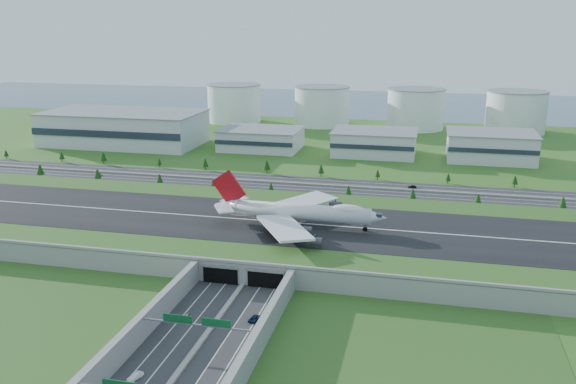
% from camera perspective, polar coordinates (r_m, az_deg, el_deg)
% --- Properties ---
extents(ground, '(1200.00, 1200.00, 0.00)m').
position_cam_1_polar(ground, '(269.86, -1.07, -4.44)').
color(ground, '#245A1C').
rests_on(ground, ground).
extents(airfield_deck, '(520.00, 100.00, 9.20)m').
position_cam_1_polar(airfield_deck, '(268.39, -1.08, -3.62)').
color(airfield_deck, gray).
rests_on(airfield_deck, ground).
extents(underpass_road, '(38.80, 120.40, 8.00)m').
position_cam_1_polar(underpass_road, '(182.31, -8.97, -13.86)').
color(underpass_road, '#28282B').
rests_on(underpass_road, ground).
extents(sign_gantry_near, '(38.70, 0.70, 9.80)m').
position_cam_1_polar(sign_gantry_near, '(184.17, -8.50, -12.27)').
color(sign_gantry_near, gray).
rests_on(sign_gantry_near, ground).
extents(north_expressway, '(560.00, 36.00, 0.12)m').
position_cam_1_polar(north_expressway, '(358.49, 2.65, 0.65)').
color(north_expressway, '#28282B').
rests_on(north_expressway, ground).
extents(tree_row, '(503.12, 48.71, 8.49)m').
position_cam_1_polar(tree_row, '(355.32, 3.17, 1.26)').
color(tree_row, '#3D2819').
rests_on(tree_row, ground).
extents(hangar_west, '(120.00, 60.00, 25.00)m').
position_cam_1_polar(hangar_west, '(495.91, -15.10, 5.79)').
color(hangar_west, silver).
rests_on(hangar_west, ground).
extents(hangar_mid_a, '(58.00, 42.00, 15.00)m').
position_cam_1_polar(hangar_mid_a, '(460.48, -2.53, 4.96)').
color(hangar_mid_a, silver).
rests_on(hangar_mid_a, ground).
extents(hangar_mid_b, '(58.00, 42.00, 17.00)m').
position_cam_1_polar(hangar_mid_b, '(445.28, 8.09, 4.58)').
color(hangar_mid_b, silver).
rests_on(hangar_mid_b, ground).
extents(hangar_mid_c, '(58.00, 42.00, 19.00)m').
position_cam_1_polar(hangar_mid_c, '(445.55, 18.42, 4.07)').
color(hangar_mid_c, silver).
rests_on(hangar_mid_c, ground).
extents(fuel_tank_a, '(50.00, 50.00, 35.00)m').
position_cam_1_polar(fuel_tank_a, '(589.66, -5.06, 8.24)').
color(fuel_tank_a, silver).
rests_on(fuel_tank_a, ground).
extents(fuel_tank_b, '(50.00, 50.00, 35.00)m').
position_cam_1_polar(fuel_tank_b, '(569.12, 3.19, 8.02)').
color(fuel_tank_b, silver).
rests_on(fuel_tank_b, ground).
extents(fuel_tank_c, '(50.00, 50.00, 35.00)m').
position_cam_1_polar(fuel_tank_c, '(560.85, 11.85, 7.60)').
color(fuel_tank_c, silver).
rests_on(fuel_tank_c, ground).
extents(fuel_tank_d, '(50.00, 50.00, 35.00)m').
position_cam_1_polar(fuel_tank_d, '(565.39, 20.54, 7.01)').
color(fuel_tank_d, silver).
rests_on(fuel_tank_d, ground).
extents(bay_water, '(1200.00, 260.00, 0.06)m').
position_cam_1_polar(bay_water, '(734.21, 8.23, 8.22)').
color(bay_water, '#355165').
rests_on(bay_water, ground).
extents(boeing_747, '(76.12, 72.00, 23.55)m').
position_cam_1_polar(boeing_747, '(259.62, 0.97, -1.85)').
color(boeing_747, silver).
rests_on(boeing_747, airfield_deck).
extents(car_0, '(2.72, 4.72, 1.51)m').
position_cam_1_polar(car_0, '(203.36, -9.48, -11.41)').
color(car_0, '#AFAFB4').
rests_on(car_0, ground).
extents(car_1, '(3.19, 5.16, 1.61)m').
position_cam_1_polar(car_1, '(175.46, -14.11, -16.39)').
color(car_1, white).
rests_on(car_1, ground).
extents(car_2, '(3.50, 5.91, 1.54)m').
position_cam_1_polar(car_2, '(199.88, -3.14, -11.71)').
color(car_2, '#0B1B3A').
rests_on(car_2, ground).
extents(car_4, '(4.28, 3.11, 1.36)m').
position_cam_1_polar(car_4, '(398.16, -17.22, 1.58)').
color(car_4, '#58575C').
rests_on(car_4, ground).
extents(car_5, '(5.01, 2.36, 1.59)m').
position_cam_1_polar(car_5, '(358.79, 11.55, 0.50)').
color(car_5, black).
rests_on(car_5, ground).
extents(car_7, '(4.94, 2.96, 1.34)m').
position_cam_1_polar(car_7, '(379.33, -6.05, 1.53)').
color(car_7, silver).
rests_on(car_7, ground).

